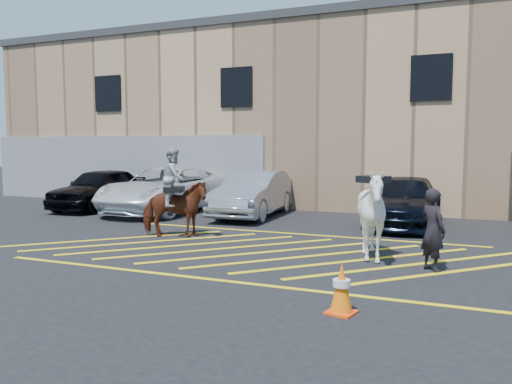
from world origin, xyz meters
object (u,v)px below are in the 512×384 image
at_px(handler, 433,230).
at_px(car_silver_sedan, 254,194).
at_px(car_black_suv, 100,188).
at_px(saddled_white, 373,215).
at_px(car_blue_suv, 405,201).
at_px(car_white_pickup, 167,189).
at_px(traffic_cone, 342,288).
at_px(mounted_bay, 174,201).

bearing_deg(handler, car_silver_sedan, 1.71).
xyz_separation_m(car_black_suv, saddled_white, (10.97, -4.81, 0.18)).
xyz_separation_m(car_black_suv, car_blue_suv, (11.11, 0.33, -0.07)).
xyz_separation_m(car_white_pickup, car_silver_sedan, (3.35, 0.13, -0.05)).
height_order(car_white_pickup, traffic_cone, car_white_pickup).
relative_size(car_black_suv, handler, 2.88).
bearing_deg(mounted_bay, saddled_white, -7.76).
bearing_deg(mounted_bay, car_black_suv, 144.62).
height_order(car_white_pickup, handler, car_white_pickup).
bearing_deg(car_black_suv, car_blue_suv, -0.82).
distance_m(mounted_bay, traffic_cone, 6.85).
distance_m(car_black_suv, car_silver_sedan, 6.19).
bearing_deg(car_black_suv, car_white_pickup, 1.08).
relative_size(car_white_pickup, traffic_cone, 8.03).
bearing_deg(car_blue_suv, mounted_bay, -140.37).
distance_m(car_silver_sedan, mounted_bay, 4.44).
distance_m(car_black_suv, car_white_pickup, 2.83).
bearing_deg(car_black_suv, mounted_bay, -37.88).
xyz_separation_m(mounted_bay, traffic_cone, (5.34, -4.26, -0.57)).
bearing_deg(car_silver_sedan, mounted_bay, -98.30).
bearing_deg(car_white_pickup, car_black_suv, -173.91).
bearing_deg(car_silver_sedan, car_white_pickup, 179.21).
height_order(car_black_suv, handler, handler).
xyz_separation_m(handler, mounted_bay, (-6.40, 1.19, 0.15)).
height_order(car_silver_sedan, traffic_cone, car_silver_sedan).
height_order(car_black_suv, saddled_white, saddled_white).
relative_size(car_black_suv, car_blue_suv, 0.93).
height_order(car_white_pickup, saddled_white, saddled_white).
height_order(car_white_pickup, car_blue_suv, car_white_pickup).
height_order(car_silver_sedan, handler, handler).
bearing_deg(handler, traffic_cone, 115.73).
bearing_deg(car_silver_sedan, saddled_white, -50.00).
relative_size(car_silver_sedan, car_blue_suv, 0.95).
bearing_deg(car_white_pickup, handler, -27.82).
distance_m(handler, mounted_bay, 6.51).
bearing_deg(car_black_suv, car_silver_sedan, 0.38).
bearing_deg(car_black_suv, handler, -25.99).
distance_m(car_white_pickup, mounted_bay, 5.20).
height_order(mounted_bay, traffic_cone, mounted_bay).
bearing_deg(mounted_bay, handler, -10.52).
height_order(car_silver_sedan, mounted_bay, mounted_bay).
bearing_deg(saddled_white, car_black_suv, 156.33).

